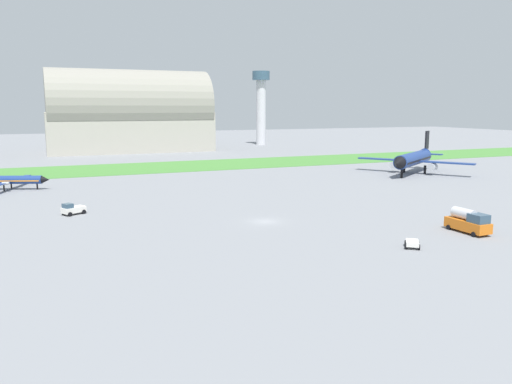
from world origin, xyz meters
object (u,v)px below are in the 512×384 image
airplane_taxiing_turboprop (10,180)px  baggage_cart_midfield (412,243)px  fuel_truck_near_gate (468,221)px  control_tower (261,101)px  airplane_parked_jet_far (414,159)px  pushback_tug_by_runway (73,209)px

airplane_taxiing_turboprop → baggage_cart_midfield: bearing=-34.4°
baggage_cart_midfield → fuel_truck_near_gate: bearing=141.4°
fuel_truck_near_gate → control_tower: 173.11m
airplane_parked_jet_far → baggage_cart_midfield: size_ratio=8.93×
airplane_parked_jet_far → airplane_taxiing_turboprop: airplane_parked_jet_far is taller
baggage_cart_midfield → control_tower: 179.64m
control_tower → fuel_truck_near_gate: bearing=-103.7°
baggage_cart_midfield → pushback_tug_by_runway: bearing=-98.2°
airplane_taxiing_turboprop → pushback_tug_by_runway: (10.68, -32.08, -1.22)m
fuel_truck_near_gate → airplane_parked_jet_far: bearing=146.0°
baggage_cart_midfield → airplane_parked_jet_far: bearing=176.7°
airplane_parked_jet_far → pushback_tug_by_runway: size_ratio=6.56×
pushback_tug_by_runway → control_tower: size_ratio=0.12×
control_tower → pushback_tug_by_runway: bearing=-124.3°
airplane_taxiing_turboprop → fuel_truck_near_gate: airplane_taxiing_turboprop is taller
pushback_tug_by_runway → airplane_parked_jet_far: bearing=164.6°
airplane_parked_jet_far → fuel_truck_near_gate: 65.46m
airplane_taxiing_turboprop → control_tower: bearing=65.7°
fuel_truck_near_gate → pushback_tug_by_runway: bearing=-124.9°
fuel_truck_near_gate → pushback_tug_by_runway: (-50.01, 34.03, -0.67)m
airplane_parked_jet_far → airplane_taxiing_turboprop: 97.34m
baggage_cart_midfield → control_tower: bearing=-160.8°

